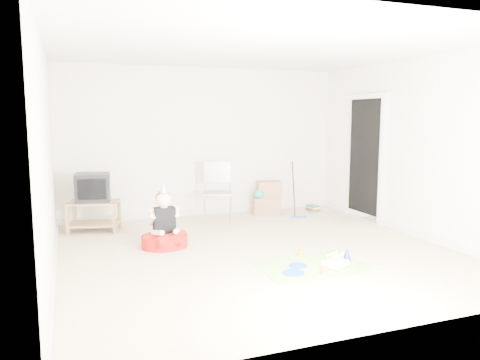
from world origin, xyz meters
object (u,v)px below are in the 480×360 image
object	(u,v)px
crt_tv	(93,187)
birthday_cake	(335,264)
cardboard_boxes	(267,199)
seated_woman	(165,233)
folding_chair	(218,193)
tv_stand	(94,214)

from	to	relation	value
crt_tv	birthday_cake	distance (m)	3.84
cardboard_boxes	crt_tv	bearing A→B (deg)	-175.48
seated_woman	crt_tv	bearing A→B (deg)	123.72
cardboard_boxes	folding_chair	bearing A→B (deg)	-160.64
seated_woman	cardboard_boxes	bearing A→B (deg)	34.64
tv_stand	birthday_cake	bearing A→B (deg)	-47.72
tv_stand	seated_woman	size ratio (longest dim) A/B	0.94
crt_tv	folding_chair	size ratio (longest dim) A/B	0.48
cardboard_boxes	seated_woman	size ratio (longest dim) A/B	0.66
seated_woman	folding_chair	bearing A→B (deg)	45.41
birthday_cake	tv_stand	bearing A→B (deg)	132.28
cardboard_boxes	seated_woman	xyz separation A→B (m)	(-2.17, -1.50, -0.09)
cardboard_boxes	birthday_cake	xyz separation A→B (m)	(-0.46, -3.04, -0.25)
tv_stand	cardboard_boxes	distance (m)	3.02
crt_tv	cardboard_boxes	distance (m)	3.04
cardboard_boxes	seated_woman	world-z (taller)	seated_woman
crt_tv	folding_chair	world-z (taller)	folding_chair
crt_tv	birthday_cake	xyz separation A→B (m)	(2.55, -2.80, -0.65)
folding_chair	birthday_cake	world-z (taller)	folding_chair
cardboard_boxes	birthday_cake	world-z (taller)	cardboard_boxes
tv_stand	folding_chair	xyz separation A→B (m)	(1.95, -0.13, 0.23)
cardboard_boxes	seated_woman	bearing A→B (deg)	-145.36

